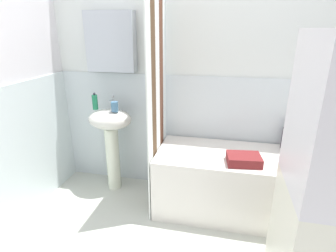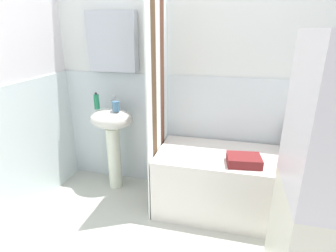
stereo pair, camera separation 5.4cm
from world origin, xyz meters
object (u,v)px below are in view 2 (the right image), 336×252
bathtub (237,184)px  towel_folded (244,160)px  lotion_bottle (298,142)px  conditioner_bottle (314,140)px  sink (112,131)px  soap_dispenser (97,102)px  shampoo_bottle (287,139)px  toothbrush_cup (116,106)px

bathtub → towel_folded: bearing=-81.0°
lotion_bottle → conditioner_bottle: bearing=-7.2°
sink → bathtub: sink is taller
sink → soap_dispenser: bearing=-172.2°
conditioner_bottle → towel_folded: size_ratio=0.87×
bathtub → towel_folded: towel_folded is taller
shampoo_bottle → toothbrush_cup: bearing=-174.9°
lotion_bottle → towel_folded: bearing=-138.9°
toothbrush_cup → lotion_bottle: 1.72m
lotion_bottle → shampoo_bottle: shampoo_bottle is taller
sink → toothbrush_cup: (0.08, -0.04, 0.28)m
soap_dispenser → shampoo_bottle: 1.83m
sink → lotion_bottle: 1.77m
towel_folded → sink: bearing=167.3°
lotion_bottle → shampoo_bottle: bearing=-168.8°
toothbrush_cup → lotion_bottle: toothbrush_cup is taller
sink → conditioner_bottle: (1.90, 0.11, 0.05)m
toothbrush_cup → bathtub: toothbrush_cup is taller
toothbrush_cup → shampoo_bottle: size_ratio=0.42×
towel_folded → soap_dispenser: bearing=169.2°
conditioner_bottle → shampoo_bottle: 0.22m
towel_folded → shampoo_bottle: bearing=46.3°
toothbrush_cup → soap_dispenser: bearing=174.5°
shampoo_bottle → lotion_bottle: bearing=11.2°
conditioner_bottle → soap_dispenser: bearing=-176.4°
sink → soap_dispenser: (-0.14, -0.02, 0.31)m
sink → toothbrush_cup: toothbrush_cup is taller
sink → shampoo_bottle: sink is taller
bathtub → conditioner_bottle: (0.63, 0.24, 0.40)m
sink → toothbrush_cup: size_ratio=9.28×
soap_dispenser → lotion_bottle: (1.90, 0.14, -0.30)m
bathtub → sink: bearing=174.1°
soap_dispenser → conditioner_bottle: size_ratio=0.72×
lotion_bottle → shampoo_bottle: 0.10m
toothbrush_cup → towel_folded: toothbrush_cup is taller
soap_dispenser → toothbrush_cup: soap_dispenser is taller
conditioner_bottle → lotion_bottle: size_ratio=1.46×
bathtub → lotion_bottle: lotion_bottle is taller
bathtub → toothbrush_cup: bearing=175.5°
conditioner_bottle → towel_folded: conditioner_bottle is taller
soap_dispenser → toothbrush_cup: bearing=-5.5°
lotion_bottle → towel_folded: 0.63m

